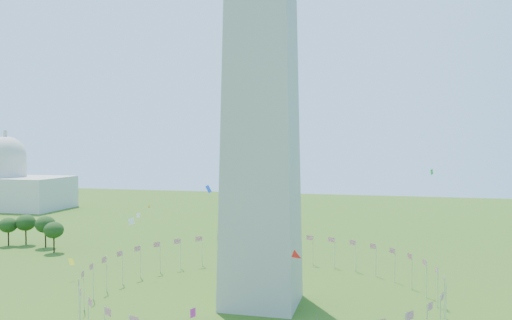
{
  "coord_description": "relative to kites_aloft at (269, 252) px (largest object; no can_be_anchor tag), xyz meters",
  "views": [
    {
      "loc": [
        25.89,
        -61.49,
        37.42
      ],
      "look_at": [
        2.31,
        35.0,
        33.95
      ],
      "focal_mm": 35.0,
      "sensor_mm": 36.0,
      "label": 1
    }
  ],
  "objects": [
    {
      "name": "flag_ring",
      "position": [
        -6.14,
        20.37,
        -12.21
      ],
      "size": [
        80.24,
        80.24,
        9.0
      ],
      "color": "silver",
      "rests_on": "ground"
    },
    {
      "name": "kites_aloft",
      "position": [
        0.0,
        0.0,
        0.0
      ],
      "size": [
        122.98,
        69.13,
        28.82
      ],
      "color": "red",
      "rests_on": "ground"
    },
    {
      "name": "capitol_building",
      "position": [
        -186.14,
        150.37,
        6.29
      ],
      "size": [
        70.0,
        35.0,
        46.0
      ],
      "primitive_type": null,
      "color": "beige",
      "rests_on": "ground"
    }
  ]
}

